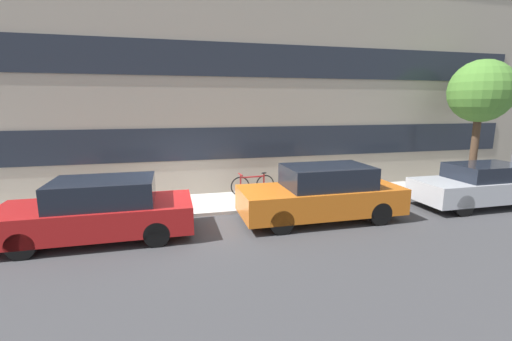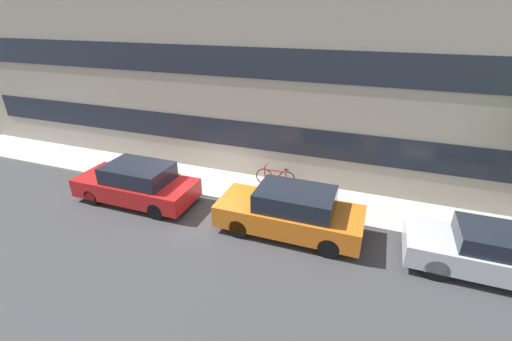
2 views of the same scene
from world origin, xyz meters
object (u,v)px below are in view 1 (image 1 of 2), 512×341
parked_car_red (100,210)px  parked_car_silver (481,185)px  fire_hydrant (130,201)px  parked_car_orange (322,194)px  street_tree (481,92)px  bicycle (253,184)px

parked_car_red → parked_car_silver: bearing=-180.0°
parked_car_red → fire_hydrant: (0.50, 1.64, -0.26)m
parked_car_orange → fire_hydrant: (-5.21, 1.64, -0.30)m
parked_car_silver → street_tree: street_tree is taller
parked_car_red → street_tree: size_ratio=0.95×
bicycle → street_tree: street_tree is taller
fire_hydrant → street_tree: 12.33m
parked_car_orange → bicycle: bearing=-64.0°
parked_car_red → parked_car_orange: parked_car_orange is taller
parked_car_orange → street_tree: 7.46m
parked_car_silver → parked_car_orange: bearing=0.0°
parked_car_silver → bicycle: bearing=-21.8°
parked_car_silver → street_tree: bearing=-128.0°
parked_car_orange → parked_car_silver: parked_car_orange is taller
parked_car_orange → fire_hydrant: size_ratio=6.44×
parked_car_red → fire_hydrant: bearing=-106.9°
parked_car_orange → parked_car_silver: (5.46, 0.00, -0.07)m
parked_car_silver → street_tree: size_ratio=0.92×
bicycle → street_tree: (8.03, -1.12, 3.12)m
street_tree → parked_car_red: bearing=-172.7°
parked_car_silver → fire_hydrant: (-10.67, 1.64, -0.23)m
bicycle → street_tree: bearing=167.4°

